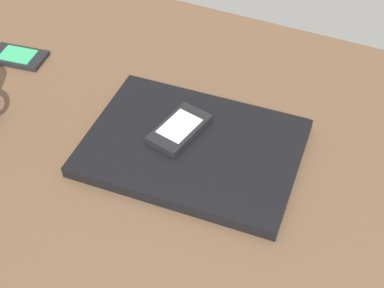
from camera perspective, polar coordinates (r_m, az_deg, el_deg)
name	(u,v)px	position (r cm, az deg, el deg)	size (l,w,h in cm)	color
desk_surface	(188,157)	(85.75, -0.38, -1.39)	(120.00, 80.00, 3.00)	brown
laptop_closed	(192,148)	(83.58, 0.00, -0.48)	(32.99, 23.67, 1.98)	black
cell_phone_on_laptop	(180,128)	(84.55, -1.34, 1.68)	(7.74, 11.46, 1.20)	black
cell_phone_on_desk	(18,57)	(107.56, -18.06, 8.85)	(11.03, 7.09, 1.04)	black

